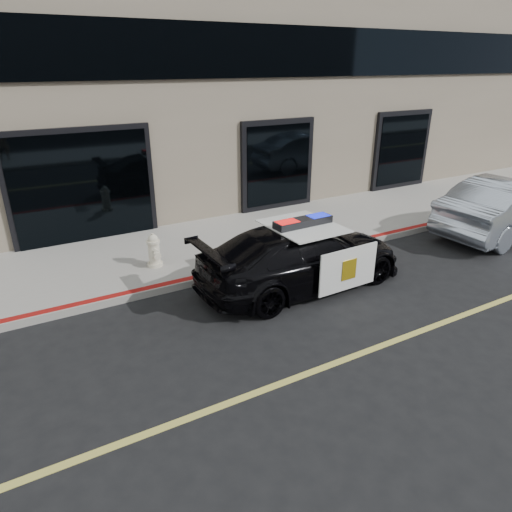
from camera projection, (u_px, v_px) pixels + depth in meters
ground at (263, 390)px, 6.40m from camera, size 120.00×120.00×0.00m
sidewalk_n at (150, 257)px, 10.58m from camera, size 60.00×3.50×0.15m
police_car at (302, 256)px, 9.17m from camera, size 2.16×4.51×1.44m
silver_sedan at (511, 207)px, 11.89m from camera, size 2.20×4.79×1.51m
fire_hydrant at (154, 251)px, 9.80m from camera, size 0.34×0.47×0.74m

